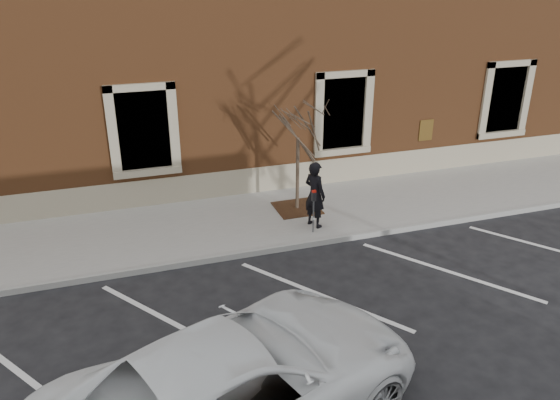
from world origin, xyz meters
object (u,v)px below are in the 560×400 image
object	(u,v)px
parking_meter	(314,203)
white_truck	(237,383)
sapling	(298,117)
man	(315,194)

from	to	relation	value
parking_meter	white_truck	distance (m)	6.57
parking_meter	sapling	distance (m)	2.42
man	sapling	world-z (taller)	sapling
man	sapling	distance (m)	2.14
white_truck	sapling	bearing A→B (deg)	-45.56
sapling	white_truck	bearing A→B (deg)	-116.38
sapling	parking_meter	bearing A→B (deg)	-94.24
man	sapling	xyz separation A→B (m)	(-0.06, 1.17, 1.78)
parking_meter	white_truck	size ratio (longest dim) A/B	0.19
man	parking_meter	distance (m)	0.41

